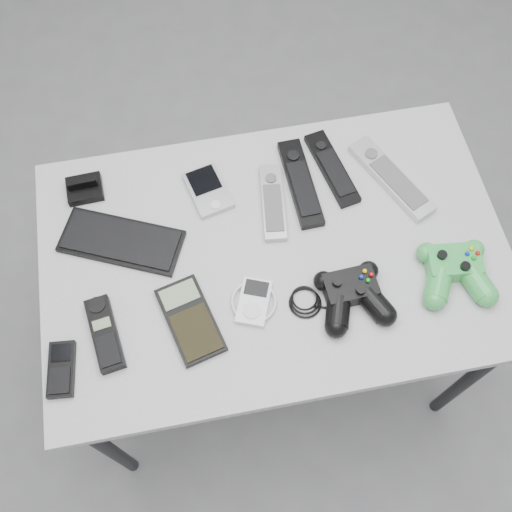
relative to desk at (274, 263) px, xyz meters
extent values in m
plane|color=slate|center=(0.02, 0.07, -0.63)|extent=(3.50, 3.50, 0.00)
cube|color=#939396|center=(0.00, 0.00, 0.05)|extent=(1.04, 0.67, 0.03)
cylinder|color=black|center=(-0.47, -0.29, -0.30)|extent=(0.03, 0.03, 0.67)
cylinder|color=black|center=(0.47, -0.29, -0.30)|extent=(0.03, 0.03, 0.67)
cylinder|color=black|center=(-0.47, 0.29, -0.30)|extent=(0.03, 0.03, 0.67)
cylinder|color=black|center=(0.47, 0.29, -0.30)|extent=(0.03, 0.03, 0.67)
cube|color=black|center=(-0.33, 0.09, 0.07)|extent=(0.29, 0.21, 0.02)
cube|color=black|center=(-0.40, 0.24, 0.08)|extent=(0.08, 0.08, 0.04)
cube|color=#A3A3AA|center=(-0.12, 0.18, 0.07)|extent=(0.11, 0.14, 0.02)
cube|color=#A3A3AA|center=(0.02, 0.12, 0.07)|extent=(0.07, 0.20, 0.02)
cube|color=black|center=(0.09, 0.16, 0.07)|extent=(0.06, 0.24, 0.02)
cube|color=black|center=(0.18, 0.19, 0.07)|extent=(0.09, 0.22, 0.02)
cube|color=#B4B4BB|center=(0.30, 0.13, 0.07)|extent=(0.16, 0.25, 0.03)
cube|color=black|center=(-0.48, -0.18, 0.07)|extent=(0.06, 0.12, 0.02)
cube|color=black|center=(-0.38, -0.13, 0.07)|extent=(0.07, 0.17, 0.03)
cube|color=black|center=(-0.21, -0.13, 0.07)|extent=(0.13, 0.20, 0.02)
cube|color=silver|center=(-0.07, -0.11, 0.07)|extent=(0.13, 0.13, 0.02)
camera|label=1|loc=(-0.15, -0.57, 1.25)|focal=42.00mm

